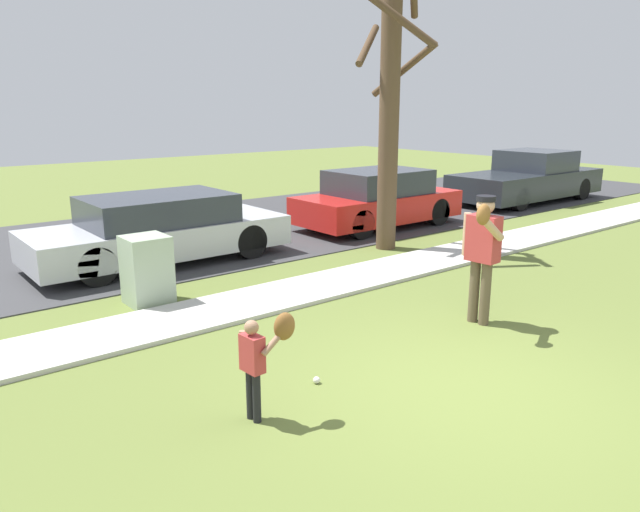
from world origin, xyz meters
TOP-DOWN VIEW (x-y plane):
  - ground_plane at (0.00, 3.50)m, footprint 48.00×48.00m
  - sidewalk_strip at (0.00, 3.60)m, footprint 36.00×1.20m
  - road_surface at (0.00, 8.60)m, footprint 36.00×6.80m
  - person_adult at (1.67, 1.06)m, footprint 0.68×0.67m
  - person_child at (-1.91, 0.75)m, footprint 0.46×0.38m
  - baseball at (-1.08, 1.01)m, footprint 0.07×0.07m
  - utility_cabinet at (-1.39, 4.58)m, footprint 0.60×0.59m
  - street_tree_near at (3.76, 4.88)m, footprint 1.85×1.88m
  - parked_sedan_silver at (-0.27, 6.65)m, footprint 4.60×1.80m
  - parked_hatchback_red at (5.11, 6.54)m, footprint 4.00×1.75m
  - parked_pickup_dark at (11.28, 6.55)m, footprint 5.20×1.95m

SIDE VIEW (x-z plane):
  - ground_plane at x=0.00m, z-range 0.00..0.00m
  - road_surface at x=0.00m, z-range 0.00..0.02m
  - sidewalk_strip at x=0.00m, z-range 0.00..0.06m
  - baseball at x=-1.08m, z-range 0.00..0.07m
  - utility_cabinet at x=-1.39m, z-range 0.00..1.00m
  - parked_sedan_silver at x=-0.27m, z-range 0.01..1.23m
  - parked_hatchback_red at x=5.11m, z-range 0.00..1.32m
  - person_child at x=-1.91m, z-range 0.15..1.17m
  - parked_pickup_dark at x=11.28m, z-range -0.06..1.41m
  - person_adult at x=1.67m, z-range 0.21..1.92m
  - street_tree_near at x=3.76m, z-range 0.17..5.52m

